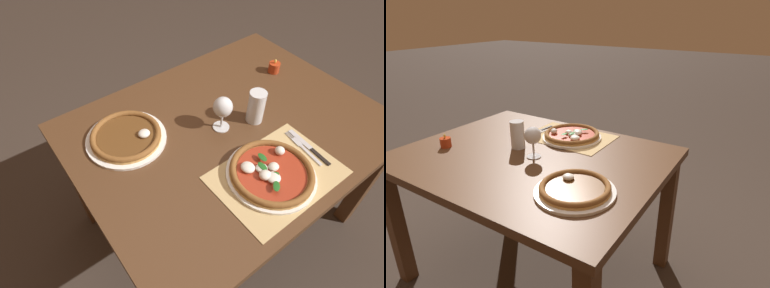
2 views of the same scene
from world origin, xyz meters
The scene contains 10 objects.
ground_plane centered at (0.00, 0.00, 0.00)m, with size 24.00×24.00×0.00m, color #382D26.
dining_table centered at (0.00, 0.00, 0.64)m, with size 1.29×1.00×0.74m.
paper_placemat centered at (-0.03, -0.30, 0.74)m, with size 0.47×0.32×0.00m, color tan.
pizza_near centered at (-0.05, -0.28, 0.76)m, with size 0.33×0.33×0.05m.
pizza_far centered at (-0.38, 0.19, 0.76)m, with size 0.33×0.33×0.05m.
wine_glass centered at (-0.03, 0.02, 0.85)m, with size 0.08×0.08×0.16m.
pint_glass centered at (0.11, -0.03, 0.81)m, with size 0.07×0.07×0.15m.
fork centered at (0.15, -0.27, 0.75)m, with size 0.05×0.20×0.00m.
knife centered at (0.17, -0.28, 0.75)m, with size 0.04×0.22×0.01m.
votive_candle centered at (0.44, 0.17, 0.76)m, with size 0.06×0.06×0.07m.
Camera 1 is at (-0.71, -0.68, 1.69)m, focal length 30.00 mm.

